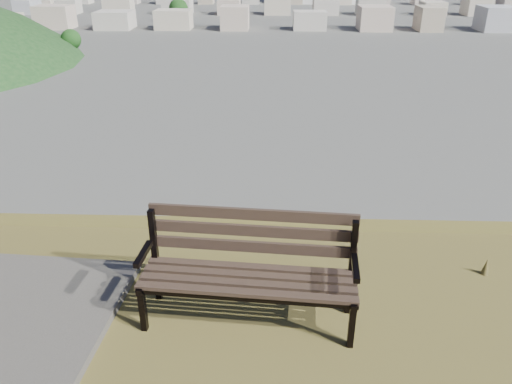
{
  "coord_description": "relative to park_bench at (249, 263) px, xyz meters",
  "views": [
    {
      "loc": [
        0.22,
        -1.06,
        27.97
      ],
      "look_at": [
        0.04,
        4.4,
        25.3
      ],
      "focal_mm": 35.0,
      "sensor_mm": 36.0,
      "label": 1
    }
  ],
  "objects": [
    {
      "name": "park_bench",
      "position": [
        0.0,
        0.0,
        0.0
      ],
      "size": [
        1.87,
        0.73,
        0.96
      ],
      "rotation": [
        0.0,
        0.0,
        -0.08
      ],
      "color": "#3E2C24",
      "rests_on": "hilltop_mesa"
    }
  ]
}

